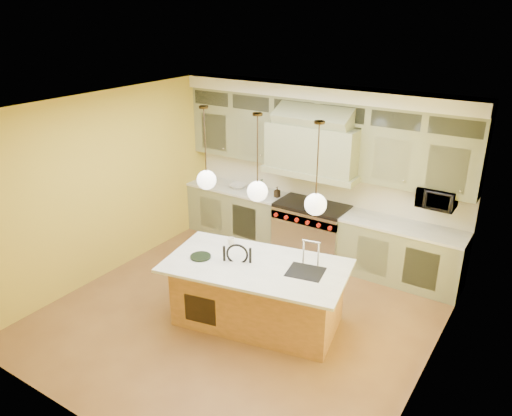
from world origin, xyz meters
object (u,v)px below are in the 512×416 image
Objects in this scene: kitchen_island at (258,292)px; counter_stool at (235,283)px; microwave at (437,198)px; range at (311,230)px.

counter_stool is (-0.19, -0.25, 0.20)m from kitchen_island.
counter_stool is at bearing -126.11° from microwave.
kitchen_island is at bearing -82.14° from range.
range is at bearing -176.88° from microwave.
range is at bearing 68.98° from counter_stool.
microwave reaches higher than kitchen_island.
counter_stool is (0.11, -2.41, 0.19)m from range.
kitchen_island is (0.30, -2.17, -0.01)m from range.
microwave reaches higher than counter_stool.
kitchen_island is 0.37m from counter_stool.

